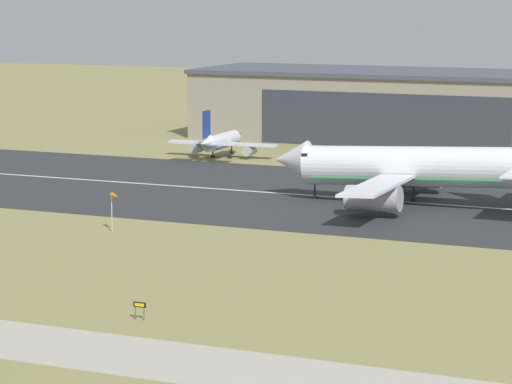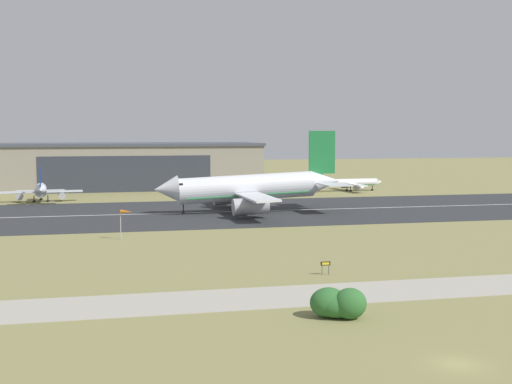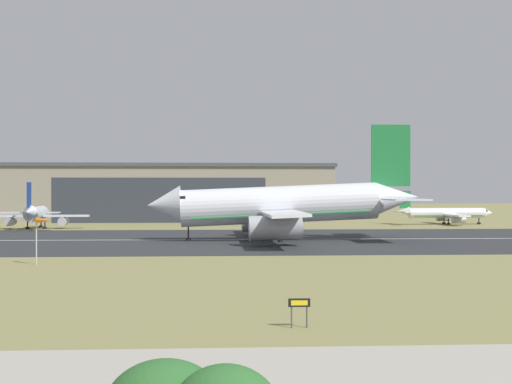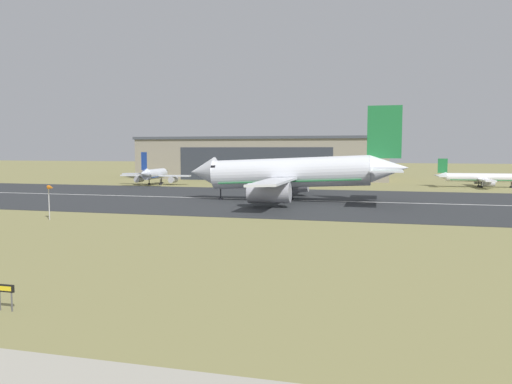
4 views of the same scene
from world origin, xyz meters
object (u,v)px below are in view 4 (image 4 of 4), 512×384
windsock_pole (51,189)px  runway_sign (5,291)px  airplane_landing (292,174)px  airplane_parked_west (480,178)px  airplane_parked_centre (154,174)px

windsock_pole → runway_sign: (23.42, -36.02, -3.32)m
airplane_landing → airplane_parked_west: size_ratio=1.98×
airplane_landing → windsock_pole: (-29.17, -34.78, -0.95)m
airplane_landing → runway_sign: airplane_landing is taller
airplane_landing → windsock_pole: 45.40m
airplane_parked_west → windsock_pole: airplane_parked_west is taller
airplane_parked_centre → windsock_pole: airplane_parked_centre is taller
airplane_landing → airplane_parked_west: (42.98, 49.66, -2.97)m
airplane_parked_west → airplane_landing: bearing=-130.9°
airplane_parked_west → windsock_pole: (-72.15, -84.44, 2.02)m
airplane_parked_centre → runway_sign: 115.01m
windsock_pole → airplane_landing: bearing=50.0°
airplane_landing → runway_sign: size_ratio=26.10×
airplane_parked_west → runway_sign: bearing=-112.0°
airplane_parked_west → airplane_parked_centre: size_ratio=1.07×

